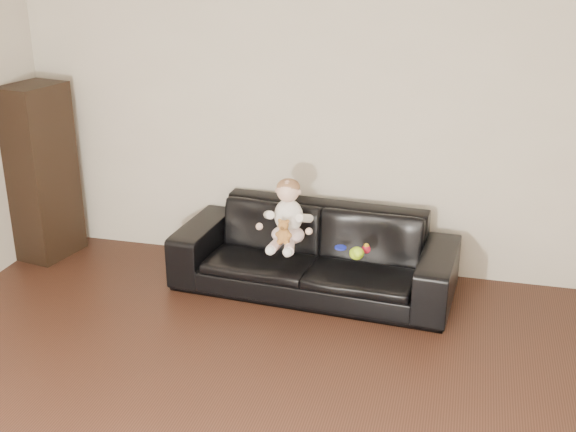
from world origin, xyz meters
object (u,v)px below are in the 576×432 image
(teddy_bear, at_px, (284,232))
(toy_blue_disc, at_px, (341,248))
(toy_green, at_px, (357,253))
(toy_rattle, at_px, (366,249))
(sofa, at_px, (314,252))
(cabinet, at_px, (42,172))
(baby, at_px, (288,216))

(teddy_bear, bearing_deg, toy_blue_disc, 22.64)
(toy_green, distance_m, toy_rattle, 0.13)
(teddy_bear, bearing_deg, sofa, 57.73)
(cabinet, height_order, toy_green, cabinet)
(toy_rattle, bearing_deg, baby, 177.11)
(toy_blue_disc, bearing_deg, teddy_bear, -157.41)
(cabinet, distance_m, teddy_bear, 2.24)
(toy_green, height_order, toy_rattle, toy_green)
(cabinet, height_order, baby, cabinet)
(baby, xyz_separation_m, toy_blue_disc, (0.41, 0.01, -0.22))
(sofa, xyz_separation_m, toy_rattle, (0.42, -0.15, 0.13))
(sofa, xyz_separation_m, cabinet, (-2.38, 0.10, 0.43))
(baby, relative_size, teddy_bear, 2.68)
(toy_green, bearing_deg, toy_blue_disc, 132.48)
(cabinet, height_order, toy_rattle, cabinet)
(teddy_bear, height_order, toy_rattle, teddy_bear)
(baby, distance_m, toy_blue_disc, 0.46)
(baby, bearing_deg, toy_green, -18.75)
(baby, bearing_deg, teddy_bear, -89.99)
(baby, bearing_deg, toy_blue_disc, -2.12)
(cabinet, bearing_deg, toy_rattle, 5.99)
(sofa, height_order, cabinet, cabinet)
(sofa, bearing_deg, baby, -142.89)
(sofa, bearing_deg, cabinet, -178.17)
(toy_green, xyz_separation_m, toy_rattle, (0.05, 0.12, -0.01))
(teddy_bear, height_order, toy_blue_disc, teddy_bear)
(toy_green, bearing_deg, baby, 164.95)
(toy_rattle, relative_size, toy_blue_disc, 0.76)
(cabinet, bearing_deg, sofa, 8.64)
(cabinet, xyz_separation_m, toy_rattle, (2.80, -0.25, -0.30))
(toy_green, relative_size, toy_blue_disc, 1.47)
(sofa, xyz_separation_m, baby, (-0.18, -0.12, 0.32))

